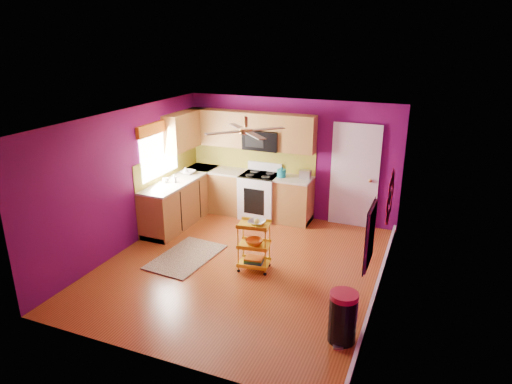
% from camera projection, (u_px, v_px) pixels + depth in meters
% --- Properties ---
extents(ground, '(5.00, 5.00, 0.00)m').
position_uv_depth(ground, '(242.00, 266.00, 7.70)').
color(ground, maroon).
rests_on(ground, ground).
extents(room_envelope, '(4.54, 5.04, 2.52)m').
position_uv_depth(room_envelope, '(243.00, 174.00, 7.15)').
color(room_envelope, '#5D0A4E').
rests_on(room_envelope, ground).
extents(lower_cabinets, '(2.81, 2.31, 0.94)m').
position_uv_depth(lower_cabinets, '(219.00, 198.00, 9.62)').
color(lower_cabinets, brown).
rests_on(lower_cabinets, ground).
extents(electric_range, '(0.76, 0.66, 1.13)m').
position_uv_depth(electric_range, '(260.00, 195.00, 9.63)').
color(electric_range, white).
rests_on(electric_range, ground).
extents(upper_cabinetry, '(2.80, 2.30, 1.26)m').
position_uv_depth(upper_cabinetry, '(229.00, 131.00, 9.45)').
color(upper_cabinetry, brown).
rests_on(upper_cabinetry, ground).
extents(left_window, '(0.08, 1.35, 1.08)m').
position_uv_depth(left_window, '(159.00, 141.00, 8.84)').
color(left_window, white).
rests_on(left_window, ground).
extents(panel_door, '(0.95, 0.11, 2.15)m').
position_uv_depth(panel_door, '(354.00, 177.00, 9.03)').
color(panel_door, white).
rests_on(panel_door, ground).
extents(right_wall_art, '(0.04, 2.74, 1.04)m').
position_uv_depth(right_wall_art, '(382.00, 213.00, 6.13)').
color(right_wall_art, black).
rests_on(right_wall_art, ground).
extents(ceiling_fan, '(1.01, 1.01, 0.26)m').
position_uv_depth(ceiling_fan, '(246.00, 130.00, 7.12)').
color(ceiling_fan, '#BF8C3F').
rests_on(ceiling_fan, ground).
extents(shag_rug, '(0.97, 1.47, 0.02)m').
position_uv_depth(shag_rug, '(186.00, 257.00, 8.00)').
color(shag_rug, '#321D10').
rests_on(shag_rug, ground).
extents(rolling_cart, '(0.55, 0.44, 0.92)m').
position_uv_depth(rolling_cart, '(254.00, 244.00, 7.45)').
color(rolling_cart, yellow).
rests_on(rolling_cart, ground).
extents(trash_can, '(0.46, 0.46, 0.69)m').
position_uv_depth(trash_can, '(343.00, 317.00, 5.74)').
color(trash_can, black).
rests_on(trash_can, ground).
extents(teal_kettle, '(0.18, 0.18, 0.21)m').
position_uv_depth(teal_kettle, '(282.00, 173.00, 9.30)').
color(teal_kettle, teal).
rests_on(teal_kettle, lower_cabinets).
extents(toaster, '(0.22, 0.15, 0.18)m').
position_uv_depth(toaster, '(305.00, 174.00, 9.19)').
color(toaster, beige).
rests_on(toaster, lower_cabinets).
extents(soap_bottle_a, '(0.08, 0.08, 0.17)m').
position_uv_depth(soap_bottle_a, '(174.00, 178.00, 8.95)').
color(soap_bottle_a, '#EA3F72').
rests_on(soap_bottle_a, lower_cabinets).
extents(soap_bottle_b, '(0.13, 0.13, 0.16)m').
position_uv_depth(soap_bottle_b, '(186.00, 171.00, 9.44)').
color(soap_bottle_b, white).
rests_on(soap_bottle_b, lower_cabinets).
extents(counter_dish, '(0.29, 0.29, 0.07)m').
position_uv_depth(counter_dish, '(188.00, 172.00, 9.52)').
color(counter_dish, white).
rests_on(counter_dish, lower_cabinets).
extents(counter_cup, '(0.12, 0.12, 0.10)m').
position_uv_depth(counter_cup, '(166.00, 180.00, 8.95)').
color(counter_cup, white).
rests_on(counter_cup, lower_cabinets).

